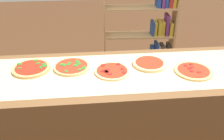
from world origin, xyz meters
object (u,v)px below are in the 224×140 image
(pizza_plain_3, at_px, (149,63))
(pizza_pepperoni_4, at_px, (193,71))
(pizza_spinach_1, at_px, (72,67))
(pizza_pepperoni_2, at_px, (112,71))
(bookshelf, at_px, (149,37))
(pizza_spinach_0, at_px, (31,68))

(pizza_plain_3, distance_m, pizza_pepperoni_4, 0.34)
(pizza_spinach_1, xyz_separation_m, pizza_plain_3, (0.63, -0.01, 0.00))
(pizza_pepperoni_2, relative_size, bookshelf, 0.19)
(pizza_spinach_0, bearing_deg, pizza_plain_3, -0.79)
(pizza_pepperoni_4, bearing_deg, pizza_spinach_1, 170.77)
(pizza_plain_3, bearing_deg, pizza_spinach_0, 179.21)
(pizza_spinach_0, relative_size, pizza_pepperoni_4, 1.01)
(pizza_spinach_0, xyz_separation_m, bookshelf, (1.23, 1.16, -0.26))
(pizza_plain_3, xyz_separation_m, bookshelf, (0.29, 1.18, -0.26))
(pizza_pepperoni_2, xyz_separation_m, pizza_pepperoni_4, (0.63, -0.05, -0.00))
(bookshelf, bearing_deg, pizza_spinach_1, -128.20)
(pizza_pepperoni_2, bearing_deg, pizza_spinach_0, 170.89)
(pizza_plain_3, bearing_deg, pizza_pepperoni_2, -164.43)
(pizza_spinach_0, distance_m, pizza_pepperoni_2, 0.63)
(pizza_pepperoni_4, xyz_separation_m, bookshelf, (-0.02, 1.32, -0.26))
(pizza_spinach_0, xyz_separation_m, pizza_pepperoni_4, (1.25, -0.15, -0.00))
(pizza_spinach_1, xyz_separation_m, pizza_pepperoni_2, (0.31, -0.10, -0.00))
(pizza_spinach_0, bearing_deg, pizza_pepperoni_2, -9.11)
(pizza_spinach_1, height_order, bookshelf, bookshelf)
(pizza_pepperoni_2, bearing_deg, pizza_spinach_1, 162.53)
(pizza_spinach_1, distance_m, pizza_plain_3, 0.63)
(pizza_pepperoni_2, height_order, pizza_pepperoni_4, same)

